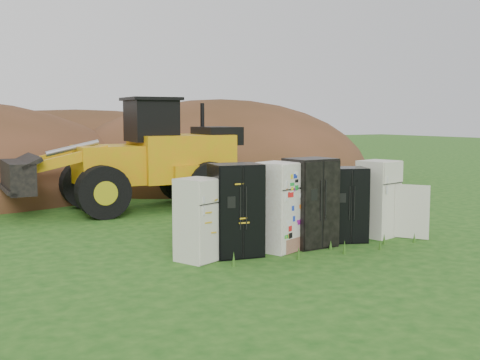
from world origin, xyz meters
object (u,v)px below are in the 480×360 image
object	(u,v)px
fridge_dark_mid	(310,202)
wheel_loader	(124,154)
fridge_black_side	(236,210)
fridge_sticker	(278,207)
fridge_leftmost	(198,220)
fridge_open_door	(378,199)
fridge_black_right	(347,204)

from	to	relation	value
fridge_dark_mid	wheel_loader	bearing A→B (deg)	102.45
fridge_black_side	fridge_sticker	world-z (taller)	fridge_black_side
wheel_loader	fridge_leftmost	bearing A→B (deg)	-94.56
fridge_leftmost	fridge_sticker	bearing A→B (deg)	-22.92
fridge_leftmost	fridge_open_door	size ratio (longest dim) A/B	0.91
fridge_leftmost	fridge_black_right	size ratio (longest dim) A/B	0.97
fridge_dark_mid	fridge_sticker	bearing A→B (deg)	177.85
fridge_leftmost	fridge_black_side	xyz separation A→B (m)	(0.85, -0.00, 0.12)
fridge_leftmost	fridge_sticker	distance (m)	1.84
fridge_black_side	fridge_black_right	size ratio (longest dim) A/B	1.12
wheel_loader	fridge_black_right	bearing A→B (deg)	-64.25
fridge_black_side	wheel_loader	xyz separation A→B (m)	(0.09, 6.69, 0.75)
fridge_black_right	fridge_open_door	distance (m)	0.98
fridge_black_side	fridge_black_right	world-z (taller)	fridge_black_side
fridge_dark_mid	fridge_open_door	bearing A→B (deg)	-0.89
fridge_open_door	fridge_black_right	bearing A→B (deg)	168.98
fridge_leftmost	fridge_dark_mid	xyz separation A→B (m)	(2.67, -0.04, 0.15)
fridge_sticker	fridge_black_right	distance (m)	1.87
fridge_black_right	fridge_black_side	bearing A→B (deg)	-156.94
fridge_leftmost	fridge_black_side	distance (m)	0.86
fridge_black_side	fridge_dark_mid	bearing A→B (deg)	8.89
fridge_black_side	wheel_loader	size ratio (longest dim) A/B	0.27
fridge_sticker	fridge_black_right	bearing A→B (deg)	-21.31
fridge_black_right	wheel_loader	bearing A→B (deg)	136.15
fridge_sticker	fridge_open_door	xyz separation A→B (m)	(2.85, 0.04, -0.04)
fridge_black_right	fridge_open_door	bearing A→B (deg)	26.21
fridge_open_door	wheel_loader	bearing A→B (deg)	105.84
fridge_black_right	wheel_loader	distance (m)	7.32
fridge_leftmost	wheel_loader	distance (m)	6.81
fridge_black_side	fridge_sticker	size ratio (longest dim) A/B	1.00
fridge_black_right	fridge_open_door	world-z (taller)	fridge_open_door
fridge_dark_mid	wheel_loader	size ratio (longest dim) A/B	0.27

